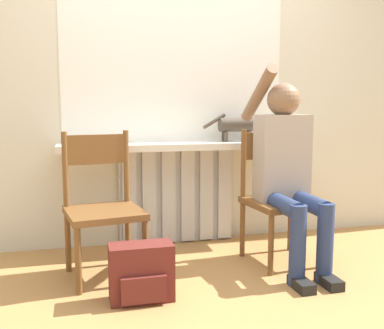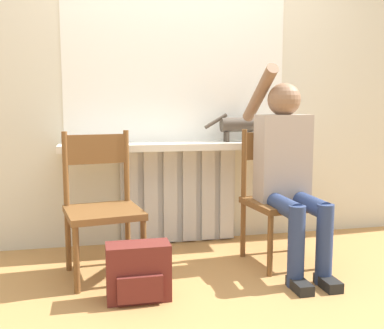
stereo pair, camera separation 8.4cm
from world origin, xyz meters
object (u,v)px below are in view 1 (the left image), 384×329
object	(u,v)px
chair_left	(103,205)
cat	(240,125)
person	(288,166)
backpack	(141,273)
chair_right	(279,195)

from	to	relation	value
chair_left	cat	bearing A→B (deg)	14.31
person	backpack	size ratio (longest dim) A/B	3.83
person	backpack	xyz separation A→B (m)	(-1.01, -0.32, -0.52)
chair_left	person	bearing A→B (deg)	-14.87
chair_left	person	size ratio (longest dim) A/B	0.68
person	backpack	distance (m)	1.18
chair_left	person	world-z (taller)	person
backpack	chair_right	bearing A→B (deg)	23.20
chair_left	chair_right	xyz separation A→B (m)	(1.18, 0.00, 0.00)
backpack	chair_left	bearing A→B (deg)	112.68
chair_right	cat	xyz separation A→B (m)	(-0.12, 0.47, 0.47)
chair_right	person	xyz separation A→B (m)	(0.01, -0.11, 0.22)
cat	backpack	distance (m)	1.48
cat	chair_left	bearing A→B (deg)	-156.26
chair_left	chair_right	bearing A→B (deg)	-9.41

